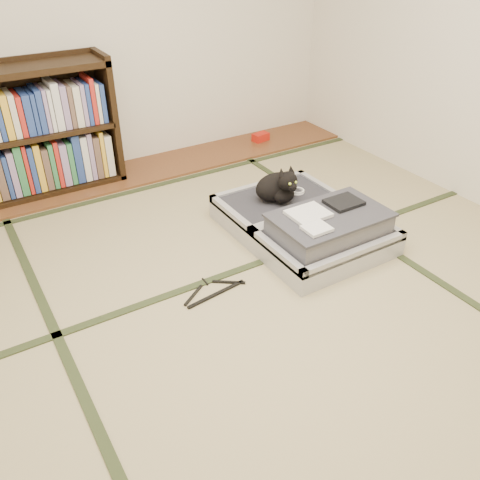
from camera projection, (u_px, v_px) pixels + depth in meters
floor at (266, 312)px, 2.70m from camera, size 4.50×4.50×0.00m
wood_strip at (129, 174)px, 4.14m from camera, size 4.00×0.50×0.02m
red_item at (261, 137)px, 4.71m from camera, size 0.16×0.11×0.07m
room_shell at (277, 16)px, 1.92m from camera, size 4.50×4.50×4.50m
tatami_borders at (220, 266)px, 3.06m from camera, size 4.00×4.50×0.01m
bookcase at (7, 139)px, 3.58m from camera, size 1.54×0.35×0.99m
suitcase at (306, 224)px, 3.27m from camera, size 0.79×1.06×0.31m
cat at (279, 187)px, 3.39m from camera, size 0.35×0.35×0.28m
cable_coil at (297, 191)px, 3.54m from camera, size 0.11×0.11×0.03m
hanger at (214, 291)px, 2.84m from camera, size 0.39×0.20×0.01m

